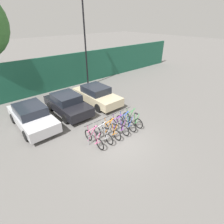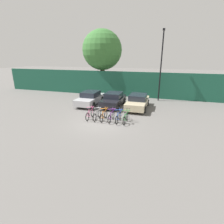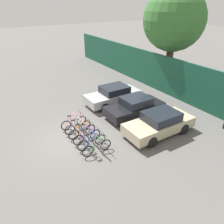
{
  "view_description": "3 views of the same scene",
  "coord_description": "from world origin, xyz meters",
  "px_view_note": "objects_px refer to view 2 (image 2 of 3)",
  "views": [
    {
      "loc": [
        -5.39,
        -5.76,
        6.12
      ],
      "look_at": [
        0.86,
        1.33,
        0.96
      ],
      "focal_mm": 28.0,
      "sensor_mm": 36.0,
      "label": 1
    },
    {
      "loc": [
        4.67,
        -12.04,
        5.04
      ],
      "look_at": [
        0.65,
        0.9,
        0.62
      ],
      "focal_mm": 28.0,
      "sensor_mm": 36.0,
      "label": 2
    },
    {
      "loc": [
        10.17,
        -3.72,
        7.3
      ],
      "look_at": [
        0.24,
        2.49,
        1.19
      ],
      "focal_mm": 35.0,
      "sensor_mm": 36.0,
      "label": 3
    }
  ],
  "objects_px": {
    "bike_rack": "(108,114)",
    "car_black": "(113,100)",
    "bicycle_orange": "(104,116)",
    "bicycle_blue": "(118,117)",
    "lamp_post": "(161,63)",
    "bicycle_silver": "(97,115)",
    "bicycle_purple": "(111,116)",
    "car_silver": "(90,98)",
    "tree_behind_hoarding": "(102,50)",
    "bicycle_green": "(126,118)",
    "car_beige": "(138,102)",
    "bicycle_pink": "(90,114)"
  },
  "relations": [
    {
      "from": "bike_rack",
      "to": "car_black",
      "type": "height_order",
      "value": "car_black"
    },
    {
      "from": "bike_rack",
      "to": "lamp_post",
      "type": "xyz_separation_m",
      "value": [
        3.57,
        7.83,
        3.72
      ]
    },
    {
      "from": "car_silver",
      "to": "car_beige",
      "type": "bearing_deg",
      "value": 0.54
    },
    {
      "from": "bicycle_orange",
      "to": "car_beige",
      "type": "relative_size",
      "value": 0.39
    },
    {
      "from": "bicycle_orange",
      "to": "bicycle_purple",
      "type": "height_order",
      "value": "same"
    },
    {
      "from": "bicycle_orange",
      "to": "bicycle_blue",
      "type": "xyz_separation_m",
      "value": [
        1.23,
        0.0,
        0.0
      ]
    },
    {
      "from": "bicycle_blue",
      "to": "tree_behind_hoarding",
      "type": "height_order",
      "value": "tree_behind_hoarding"
    },
    {
      "from": "bicycle_green",
      "to": "lamp_post",
      "type": "bearing_deg",
      "value": 76.77
    },
    {
      "from": "bike_rack",
      "to": "car_silver",
      "type": "bearing_deg",
      "value": 129.96
    },
    {
      "from": "bicycle_silver",
      "to": "bicycle_purple",
      "type": "xyz_separation_m",
      "value": [
        1.22,
        0.0,
        0.0
      ]
    },
    {
      "from": "bicycle_orange",
      "to": "car_black",
      "type": "bearing_deg",
      "value": 96.5
    },
    {
      "from": "bicycle_silver",
      "to": "car_black",
      "type": "distance_m",
      "value": 4.21
    },
    {
      "from": "bicycle_orange",
      "to": "car_silver",
      "type": "relative_size",
      "value": 0.4
    },
    {
      "from": "car_black",
      "to": "bicycle_green",
      "type": "bearing_deg",
      "value": -61.64
    },
    {
      "from": "bicycle_silver",
      "to": "bicycle_purple",
      "type": "relative_size",
      "value": 1.0
    },
    {
      "from": "car_beige",
      "to": "tree_behind_hoarding",
      "type": "height_order",
      "value": "tree_behind_hoarding"
    },
    {
      "from": "car_silver",
      "to": "bicycle_silver",
      "type": "bearing_deg",
      "value": -59.52
    },
    {
      "from": "car_black",
      "to": "lamp_post",
      "type": "xyz_separation_m",
      "value": [
        4.32,
        3.78,
        3.52
      ]
    },
    {
      "from": "bike_rack",
      "to": "bicycle_silver",
      "type": "xyz_separation_m",
      "value": [
        -0.89,
        -0.15,
        -0.11
      ]
    },
    {
      "from": "bicycle_silver",
      "to": "tree_behind_hoarding",
      "type": "height_order",
      "value": "tree_behind_hoarding"
    },
    {
      "from": "bicycle_purple",
      "to": "car_black",
      "type": "relative_size",
      "value": 0.42
    },
    {
      "from": "bicycle_blue",
      "to": "tree_behind_hoarding",
      "type": "distance_m",
      "value": 13.11
    },
    {
      "from": "car_black",
      "to": "bike_rack",
      "type": "bearing_deg",
      "value": -79.53
    },
    {
      "from": "bicycle_silver",
      "to": "car_beige",
      "type": "distance_m",
      "value": 4.91
    },
    {
      "from": "bicycle_blue",
      "to": "car_black",
      "type": "relative_size",
      "value": 0.42
    },
    {
      "from": "bicycle_orange",
      "to": "tree_behind_hoarding",
      "type": "relative_size",
      "value": 0.2
    },
    {
      "from": "bike_rack",
      "to": "bicycle_purple",
      "type": "xyz_separation_m",
      "value": [
        0.33,
        -0.15,
        -0.11
      ]
    },
    {
      "from": "bicycle_green",
      "to": "car_beige",
      "type": "xyz_separation_m",
      "value": [
        0.26,
        4.11,
        0.31
      ]
    },
    {
      "from": "bicycle_silver",
      "to": "bicycle_orange",
      "type": "xyz_separation_m",
      "value": [
        0.58,
        0.0,
        0.0
      ]
    },
    {
      "from": "bicycle_purple",
      "to": "car_silver",
      "type": "distance_m",
      "value": 5.45
    },
    {
      "from": "bicycle_pink",
      "to": "bicycle_blue",
      "type": "relative_size",
      "value": 1.0
    },
    {
      "from": "bicycle_orange",
      "to": "bicycle_green",
      "type": "distance_m",
      "value": 1.82
    },
    {
      "from": "bicycle_green",
      "to": "tree_behind_hoarding",
      "type": "height_order",
      "value": "tree_behind_hoarding"
    },
    {
      "from": "bicycle_orange",
      "to": "lamp_post",
      "type": "distance_m",
      "value": 9.66
    },
    {
      "from": "bicycle_pink",
      "to": "bicycle_blue",
      "type": "xyz_separation_m",
      "value": [
        2.44,
        0.0,
        0.0
      ]
    },
    {
      "from": "bike_rack",
      "to": "bicycle_orange",
      "type": "bearing_deg",
      "value": -154.14
    },
    {
      "from": "bicycle_blue",
      "to": "bicycle_purple",
      "type": "bearing_deg",
      "value": -178.2
    },
    {
      "from": "bike_rack",
      "to": "car_black",
      "type": "bearing_deg",
      "value": 100.47
    },
    {
      "from": "car_black",
      "to": "bicycle_pink",
      "type": "bearing_deg",
      "value": -100.39
    },
    {
      "from": "bicycle_pink",
      "to": "car_black",
      "type": "height_order",
      "value": "car_black"
    },
    {
      "from": "bicycle_pink",
      "to": "car_beige",
      "type": "distance_m",
      "value": 5.28
    },
    {
      "from": "bicycle_green",
      "to": "car_black",
      "type": "bearing_deg",
      "value": 119.6
    },
    {
      "from": "bicycle_green",
      "to": "tree_behind_hoarding",
      "type": "relative_size",
      "value": 0.2
    },
    {
      "from": "bicycle_green",
      "to": "car_black",
      "type": "height_order",
      "value": "car_black"
    },
    {
      "from": "bicycle_orange",
      "to": "tree_behind_hoarding",
      "type": "height_order",
      "value": "tree_behind_hoarding"
    },
    {
      "from": "car_silver",
      "to": "tree_behind_hoarding",
      "type": "bearing_deg",
      "value": 98.84
    },
    {
      "from": "bicycle_blue",
      "to": "car_black",
      "type": "xyz_separation_m",
      "value": [
        -1.68,
        4.19,
        0.31
      ]
    },
    {
      "from": "bicycle_pink",
      "to": "bicycle_blue",
      "type": "distance_m",
      "value": 2.44
    },
    {
      "from": "bicycle_silver",
      "to": "bicycle_orange",
      "type": "bearing_deg",
      "value": 2.47
    },
    {
      "from": "car_black",
      "to": "lamp_post",
      "type": "distance_m",
      "value": 6.73
    }
  ]
}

